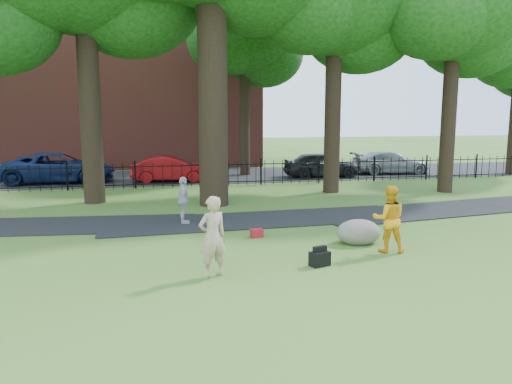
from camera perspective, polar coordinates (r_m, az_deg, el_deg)
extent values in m
plane|color=#395F21|center=(12.42, -0.39, -7.16)|extent=(120.00, 120.00, 0.00)
cube|color=black|center=(16.32, 0.16, -3.25)|extent=(36.07, 3.85, 0.03)
cube|color=black|center=(27.99, -7.30, 1.78)|extent=(80.00, 7.00, 0.02)
cube|color=black|center=(23.92, -6.46, 3.05)|extent=(44.00, 0.04, 0.04)
cube|color=black|center=(24.02, -6.42, 1.06)|extent=(44.00, 0.04, 0.04)
cube|color=brown|center=(35.79, -15.27, 12.70)|extent=(18.00, 8.00, 12.00)
cylinder|color=black|center=(18.92, -5.01, 14.37)|extent=(1.10, 1.10, 10.50)
cylinder|color=black|center=(20.30, -18.54, 11.60)|extent=(0.80, 0.80, 9.10)
cylinder|color=black|center=(22.18, 8.80, 10.77)|extent=(0.70, 0.70, 8.40)
ellipsoid|color=#0F3810|center=(23.83, 11.75, 18.40)|extent=(5.28, 5.28, 4.49)
ellipsoid|color=#0F3810|center=(21.57, 6.23, 20.85)|extent=(4.95, 4.95, 4.21)
cylinder|color=black|center=(23.59, 21.26, 9.74)|extent=(0.64, 0.64, 8.05)
ellipsoid|color=#0F3810|center=(25.28, 23.41, 16.60)|extent=(4.96, 4.96, 4.22)
ellipsoid|color=#0F3810|center=(22.77, 19.96, 18.90)|extent=(4.65, 4.65, 3.95)
imported|color=tan|center=(10.61, -5.00, -5.11)|extent=(0.74, 0.62, 1.75)
imported|color=orange|center=(12.90, 14.95, -2.99)|extent=(0.96, 0.84, 1.69)
imported|color=#B3B2B7|center=(15.79, -8.30, -0.98)|extent=(0.38, 0.89, 1.50)
ellipsoid|color=#676055|center=(13.67, 11.64, -4.31)|extent=(1.29, 1.01, 0.71)
cube|color=black|center=(11.57, 7.29, -7.58)|extent=(0.51, 0.40, 0.33)
cube|color=maroon|center=(14.06, 0.09, -4.74)|extent=(0.37, 0.25, 0.24)
imported|color=maroon|center=(25.85, -9.65, 2.60)|extent=(4.10, 1.77, 1.31)
imported|color=#0E1C48|center=(26.99, -21.64, 2.58)|extent=(5.46, 2.53, 1.52)
imported|color=black|center=(27.70, 7.44, 3.14)|extent=(4.14, 1.82, 1.39)
imported|color=gray|center=(29.99, 15.09, 3.26)|extent=(4.60, 2.19, 1.29)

